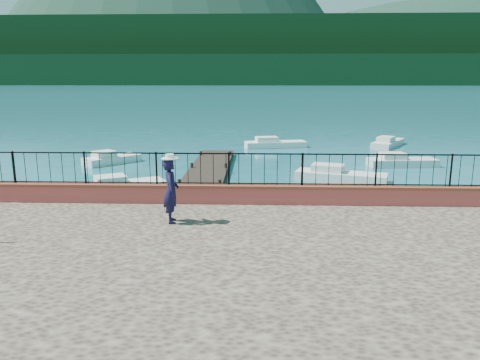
# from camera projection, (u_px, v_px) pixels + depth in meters

# --- Properties ---
(ground) EXTENTS (2000.00, 2000.00, 0.00)m
(ground) POSITION_uv_depth(u_px,v_px,m) (233.00, 294.00, 10.95)
(ground) COLOR #19596B
(ground) RESTS_ON ground
(parapet) EXTENTS (28.00, 0.46, 0.58)m
(parapet) POSITION_uv_depth(u_px,v_px,m) (239.00, 194.00, 14.24)
(parapet) COLOR #BE4A44
(parapet) RESTS_ON promenade
(railing) EXTENTS (27.00, 0.05, 0.95)m
(railing) POSITION_uv_depth(u_px,v_px,m) (239.00, 169.00, 14.07)
(railing) COLOR black
(railing) RESTS_ON parapet
(dock) EXTENTS (2.00, 16.00, 0.30)m
(dock) POSITION_uv_depth(u_px,v_px,m) (205.00, 178.00, 22.70)
(dock) COLOR #2D231C
(dock) RESTS_ON ground
(far_forest) EXTENTS (900.00, 60.00, 18.00)m
(far_forest) POSITION_uv_depth(u_px,v_px,m) (257.00, 70.00, 301.73)
(far_forest) COLOR black
(far_forest) RESTS_ON ground
(foothills) EXTENTS (900.00, 120.00, 44.00)m
(foothills) POSITION_uv_depth(u_px,v_px,m) (257.00, 54.00, 357.46)
(foothills) COLOR black
(foothills) RESTS_ON ground
(companion_hill) EXTENTS (448.00, 384.00, 180.00)m
(companion_hill) POSITION_uv_depth(u_px,v_px,m) (444.00, 81.00, 549.35)
(companion_hill) COLOR #142D23
(companion_hill) RESTS_ON ground
(person) EXTENTS (0.53, 0.69, 1.71)m
(person) POSITION_uv_depth(u_px,v_px,m) (171.00, 191.00, 12.24)
(person) COLOR black
(person) RESTS_ON promenade
(hat) EXTENTS (0.44, 0.44, 0.12)m
(hat) POSITION_uv_depth(u_px,v_px,m) (170.00, 156.00, 12.05)
(hat) COLOR white
(hat) RESTS_ON person
(boat_0) EXTENTS (3.79, 2.89, 0.80)m
(boat_0) POSITION_uv_depth(u_px,v_px,m) (123.00, 183.00, 20.60)
(boat_0) COLOR silver
(boat_0) RESTS_ON ground
(boat_1) EXTENTS (4.53, 2.57, 0.80)m
(boat_1) POSITION_uv_depth(u_px,v_px,m) (341.00, 173.00, 22.80)
(boat_1) COLOR silver
(boat_1) RESTS_ON ground
(boat_2) EXTENTS (3.91, 1.64, 0.80)m
(boat_2) POSITION_uv_depth(u_px,v_px,m) (402.00, 159.00, 26.56)
(boat_2) COLOR silver
(boat_2) RESTS_ON ground
(boat_3) EXTENTS (3.18, 3.25, 0.80)m
(boat_3) POSITION_uv_depth(u_px,v_px,m) (112.00, 156.00, 27.45)
(boat_3) COLOR white
(boat_3) RESTS_ON ground
(boat_4) EXTENTS (4.54, 2.15, 0.80)m
(boat_4) POSITION_uv_depth(u_px,v_px,m) (276.00, 142.00, 33.66)
(boat_4) COLOR white
(boat_4) RESTS_ON ground
(boat_5) EXTENTS (3.28, 4.26, 0.80)m
(boat_5) POSITION_uv_depth(u_px,v_px,m) (388.00, 141.00, 34.16)
(boat_5) COLOR silver
(boat_5) RESTS_ON ground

